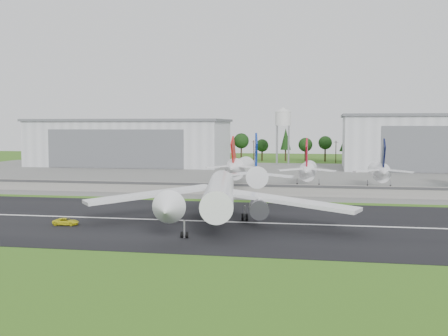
% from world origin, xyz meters
% --- Properties ---
extents(ground, '(600.00, 600.00, 0.00)m').
position_xyz_m(ground, '(0.00, 0.00, 0.00)').
color(ground, '#366517').
rests_on(ground, ground).
extents(runway, '(320.00, 60.00, 0.10)m').
position_xyz_m(runway, '(0.00, 10.00, 0.05)').
color(runway, black).
rests_on(runway, ground).
extents(runway_centerline, '(220.00, 1.00, 0.02)m').
position_xyz_m(runway_centerline, '(0.00, 10.00, 0.11)').
color(runway_centerline, white).
rests_on(runway_centerline, runway).
extents(apron, '(320.00, 150.00, 0.10)m').
position_xyz_m(apron, '(0.00, 120.00, 0.05)').
color(apron, slate).
rests_on(apron, ground).
extents(blast_fence, '(240.00, 0.61, 3.50)m').
position_xyz_m(blast_fence, '(0.00, 54.99, 1.81)').
color(blast_fence, gray).
rests_on(blast_fence, ground).
extents(hangar_west, '(97.00, 44.00, 23.20)m').
position_xyz_m(hangar_west, '(-80.00, 164.92, 11.63)').
color(hangar_west, silver).
rests_on(hangar_west, ground).
extents(water_tower, '(8.40, 8.40, 29.40)m').
position_xyz_m(water_tower, '(-5.00, 185.00, 24.55)').
color(water_tower, '#99999E').
rests_on(water_tower, ground).
extents(utility_poles, '(230.00, 3.00, 12.00)m').
position_xyz_m(utility_poles, '(0.00, 200.00, 0.00)').
color(utility_poles, black).
rests_on(utility_poles, ground).
extents(treeline, '(320.00, 16.00, 22.00)m').
position_xyz_m(treeline, '(0.00, 215.00, 0.00)').
color(treeline, black).
rests_on(treeline, ground).
extents(main_airliner, '(56.50, 59.13, 18.17)m').
position_xyz_m(main_airliner, '(-4.17, 9.57, 4.89)').
color(main_airliner, white).
rests_on(main_airliner, runway).
extents(ground_vehicle, '(5.36, 2.89, 1.43)m').
position_xyz_m(ground_vehicle, '(-33.71, 0.32, 0.82)').
color(ground_vehicle, gold).
rests_on(ground_vehicle, runway).
extents(parked_jet_red_a, '(7.36, 31.29, 16.90)m').
position_xyz_m(parked_jet_red_a, '(-10.47, 76.59, 6.38)').
color(parked_jet_red_a, white).
rests_on(parked_jet_red_a, ground).
extents(parked_jet_red_b, '(7.36, 31.29, 16.34)m').
position_xyz_m(parked_jet_red_b, '(11.71, 76.50, 5.86)').
color(parked_jet_red_b, white).
rests_on(parked_jet_red_b, ground).
extents(parked_jet_navy, '(7.36, 31.29, 16.34)m').
position_xyz_m(parked_jet_navy, '(33.81, 76.50, 5.86)').
color(parked_jet_navy, white).
rests_on(parked_jet_navy, ground).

